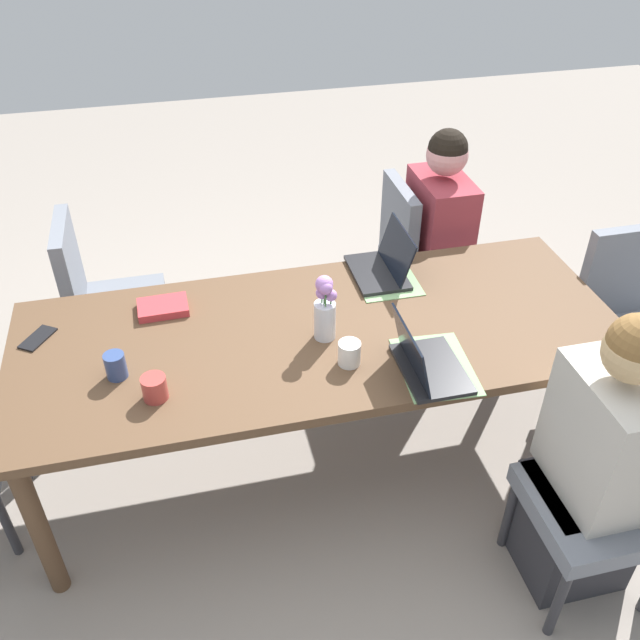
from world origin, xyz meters
TOP-DOWN VIEW (x-y plane):
  - ground_plane at (0.00, 0.00)m, footprint 10.00×10.00m
  - dining_table at (0.00, 0.00)m, footprint 2.38×0.94m
  - chair_far_left_near at (-0.88, 0.79)m, footprint 0.44×0.44m
  - person_far_left_near at (-0.80, 0.73)m, footprint 0.36×0.40m
  - chair_near_left_mid at (-0.73, -0.83)m, footprint 0.44×0.44m
  - person_near_left_mid at (-0.80, -0.77)m, footprint 0.36×0.40m
  - chair_head_left_left_far at (-1.49, -0.08)m, footprint 0.44×0.44m
  - chair_near_right_mid at (0.89, -0.81)m, footprint 0.44×0.44m
  - flower_vase at (-0.01, 0.04)m, footprint 0.09×0.08m
  - placemat_far_left_near at (-0.36, 0.31)m, footprint 0.28×0.38m
  - placemat_near_left_mid at (-0.36, -0.31)m, footprint 0.26×0.36m
  - laptop_near_left_mid at (-0.36, -0.33)m, footprint 0.22×0.32m
  - laptop_far_left_near at (-0.31, 0.33)m, footprint 0.22×0.32m
  - coffee_mug_near_left at (-0.06, 0.22)m, footprint 0.08×0.08m
  - coffee_mug_near_right at (0.64, 0.24)m, footprint 0.09×0.09m
  - coffee_mug_centre_left at (0.77, 0.10)m, footprint 0.07×0.07m
  - book_red_cover at (0.59, -0.27)m, footprint 0.20×0.14m
  - phone_black at (1.07, -0.20)m, footprint 0.14×0.16m

SIDE VIEW (x-z plane):
  - ground_plane at x=0.00m, z-range 0.00..0.00m
  - chair_far_left_near at x=-0.88m, z-range 0.05..0.95m
  - chair_near_left_mid at x=-0.73m, z-range 0.05..0.95m
  - chair_head_left_left_far at x=-1.49m, z-range 0.05..0.95m
  - chair_near_right_mid at x=0.89m, z-range 0.05..0.95m
  - person_far_left_near at x=-0.80m, z-range -0.07..1.12m
  - person_near_left_mid at x=-0.80m, z-range -0.07..1.12m
  - dining_table at x=0.00m, z-range 0.30..1.04m
  - placemat_far_left_near at x=-0.36m, z-range 0.74..0.75m
  - placemat_near_left_mid at x=-0.36m, z-range 0.74..0.75m
  - phone_black at x=1.07m, z-range 0.74..0.75m
  - book_red_cover at x=0.59m, z-range 0.74..0.77m
  - laptop_near_left_mid at x=-0.36m, z-range 0.68..0.89m
  - laptop_far_left_near at x=-0.31m, z-range 0.68..0.89m
  - coffee_mug_near_right at x=0.64m, z-range 0.74..0.83m
  - coffee_mug_near_left at x=-0.06m, z-range 0.74..0.83m
  - coffee_mug_centre_left at x=0.77m, z-range 0.74..0.84m
  - flower_vase at x=-0.01m, z-range 0.74..1.01m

